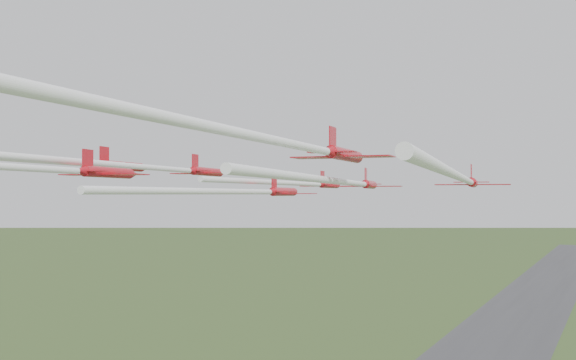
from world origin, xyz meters
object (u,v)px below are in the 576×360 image
at_px(jet_row2_right, 351,183).
at_px(jet_row3_mid, 254,192).
at_px(jet_lead, 308,184).
at_px(jet_row3_right, 466,180).
at_px(jet_row3_left, 38,160).
at_px(jet_row4_left, 21,167).
at_px(jet_row4_right, 273,140).
at_px(jet_row2_left, 158,168).

height_order(jet_row2_right, jet_row3_mid, jet_row2_right).
relative_size(jet_lead, jet_row3_right, 0.84).
height_order(jet_row3_left, jet_row3_mid, jet_row3_left).
bearing_deg(jet_row4_left, jet_row3_mid, 59.52).
relative_size(jet_lead, jet_row2_right, 0.81).
height_order(jet_row3_right, jet_row4_left, jet_row4_left).
distance_m(jet_lead, jet_row4_right, 54.38).
distance_m(jet_lead, jet_row3_mid, 30.96).
bearing_deg(jet_row4_left, jet_row4_right, -3.80).
relative_size(jet_row2_left, jet_row3_right, 0.99).
relative_size(jet_row3_right, jet_row4_right, 0.90).
bearing_deg(jet_row2_right, jet_row4_right, -91.32).
bearing_deg(jet_row2_right, jet_row3_mid, -138.69).
bearing_deg(jet_lead, jet_row3_left, -116.69).
relative_size(jet_row2_left, jet_row4_right, 0.89).
xyz_separation_m(jet_lead, jet_row3_left, (-13.92, -38.78, 2.13)).
xyz_separation_m(jet_row2_left, jet_row3_right, (39.15, -6.20, -2.00)).
bearing_deg(jet_row3_mid, jet_row2_right, 45.26).
relative_size(jet_row2_right, jet_row3_left, 0.98).
height_order(jet_row3_right, jet_row4_right, jet_row4_right).
bearing_deg(jet_row3_right, jet_row2_right, 134.89).
xyz_separation_m(jet_row4_left, jet_row4_right, (21.01, 3.12, 1.57)).
xyz_separation_m(jet_row2_right, jet_row3_left, (-29.10, -18.82, 2.40)).
relative_size(jet_lead, jet_row4_right, 0.76).
relative_size(jet_row2_left, jet_row4_left, 1.15).
xyz_separation_m(jet_row2_right, jet_row3_right, (15.19, -10.85, -0.04)).
relative_size(jet_row2_left, jet_row3_left, 0.94).
xyz_separation_m(jet_row2_right, jet_row3_mid, (-7.01, -9.88, -1.04)).
distance_m(jet_row2_right, jet_row3_left, 34.74).
height_order(jet_lead, jet_row4_right, jet_row4_right).
relative_size(jet_lead, jet_row3_mid, 1.16).
height_order(jet_row3_mid, jet_row4_right, jet_row4_right).
bearing_deg(jet_row2_right, jet_lead, 113.92).
bearing_deg(jet_row3_mid, jet_row3_left, -167.35).
relative_size(jet_row2_left, jet_row2_right, 0.96).
bearing_deg(jet_row3_right, jet_row3_mid, 167.92).
bearing_deg(jet_row3_left, jet_row2_right, 23.60).
xyz_separation_m(jet_row3_right, jet_row4_right, (-8.82, -19.08, 2.42)).
distance_m(jet_row3_mid, jet_row4_right, 24.35).
height_order(jet_row3_left, jet_row4_left, jet_row3_left).
bearing_deg(jet_row2_left, jet_row4_right, -50.57).
height_order(jet_row3_left, jet_row4_right, jet_row3_left).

